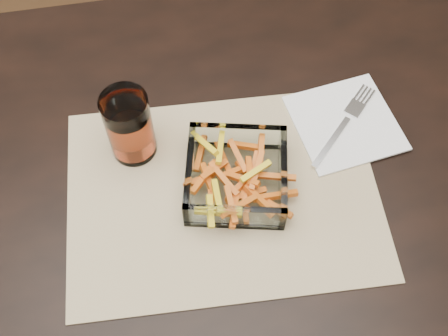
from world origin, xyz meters
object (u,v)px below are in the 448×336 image
Objects in this scene: dining_table at (176,241)px; tumbler at (130,128)px; glass_bowl at (236,177)px; fork at (345,123)px.

dining_table is 13.42× the size of tumbler.
dining_table is 9.51× the size of glass_bowl.
glass_bowl is at bearing -32.50° from tumbler.
tumbler is (-0.14, 0.09, 0.03)m from glass_bowl.
fork is (0.29, 0.11, 0.10)m from dining_table.
fork is at bearing -2.59° from tumbler.
fork is (0.33, -0.01, -0.05)m from tumbler.
dining_table is 0.15m from glass_bowl.
glass_bowl is 0.17m from tumbler.
dining_table is 0.32m from fork.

